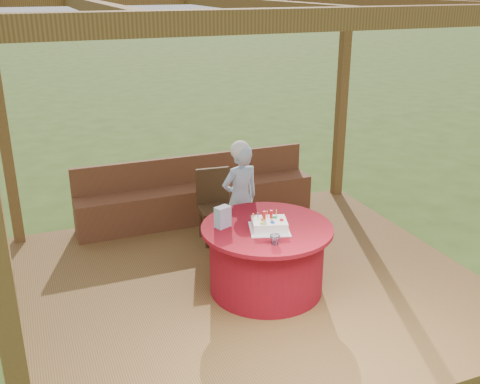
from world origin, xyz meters
name	(u,v)px	position (x,y,z in m)	size (l,w,h in m)	color
ground	(249,292)	(0.00, 0.00, 0.00)	(60.00, 60.00, 0.00)	#334C19
deck	(249,286)	(0.00, 0.00, 0.06)	(4.50, 4.00, 0.12)	brown
pergola	(251,50)	(0.00, 0.00, 2.41)	(4.50, 4.00, 2.72)	brown
bench	(197,199)	(0.00, 1.72, 0.38)	(3.00, 0.42, 0.80)	brown
table	(266,258)	(0.10, -0.20, 0.46)	(1.25, 1.25, 0.68)	maroon
chair	(215,202)	(0.02, 1.09, 0.57)	(0.42, 0.42, 0.84)	#3E2713
elderly_woman	(240,196)	(0.18, 0.70, 0.76)	(0.50, 0.37, 1.27)	#8CB0D1
birthday_cake	(269,224)	(0.09, -0.27, 0.85)	(0.45, 0.45, 0.17)	white
gift_bag	(223,217)	(-0.29, -0.05, 0.90)	(0.14, 0.09, 0.20)	#BE7BA7
drinking_glass	(275,240)	(0.00, -0.57, 0.84)	(0.09, 0.09, 0.09)	white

